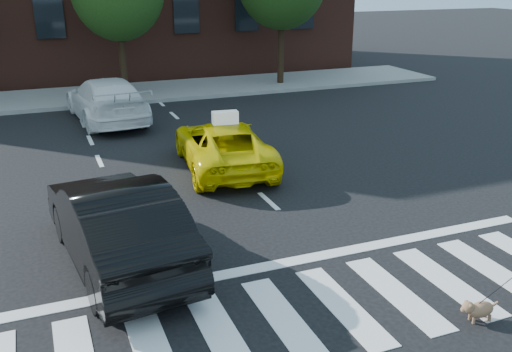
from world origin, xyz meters
The scene contains 9 objects.
ground centered at (0.00, 0.00, 0.00)m, with size 120.00×120.00×0.00m, color black.
crosswalk centered at (0.00, 0.00, 0.01)m, with size 13.00×2.40×0.01m, color silver.
stop_line centered at (0.00, 1.60, 0.01)m, with size 12.00×0.30×0.01m, color silver.
sidewalk_far centered at (0.00, 17.50, 0.07)m, with size 30.00×4.00×0.15m, color slate.
taxi centered at (1.40, 7.00, 0.63)m, with size 2.08×4.52×1.26m, color #D8C404.
black_sedan centered at (-2.00, 2.73, 0.78)m, with size 1.65×4.72×1.55m, color black.
white_suv centered at (-0.73, 13.27, 0.75)m, with size 2.11×5.20×1.51m, color white.
dog centered at (2.65, -1.09, 0.20)m, with size 0.61×0.31×0.35m.
taxi_sign centered at (1.40, 6.80, 1.42)m, with size 0.65×0.28×0.32m, color white.
Camera 1 is at (-3.10, -6.63, 4.92)m, focal length 40.00 mm.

